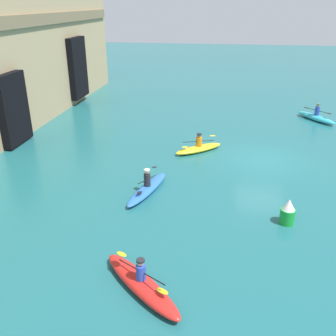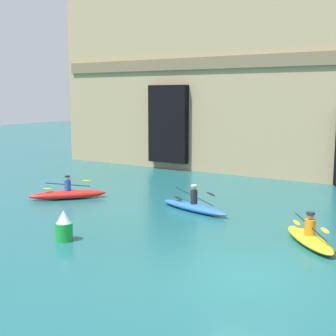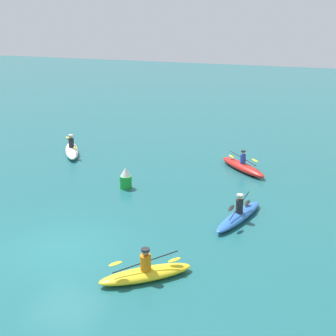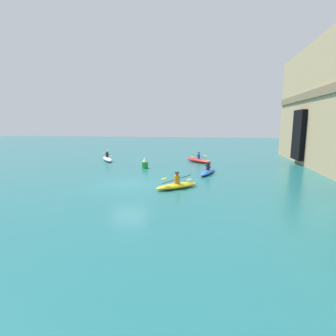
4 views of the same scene
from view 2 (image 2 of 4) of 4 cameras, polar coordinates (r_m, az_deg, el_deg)
The scene contains 5 objects.
ground_plane at distance 13.19m, azimuth 9.52°, elevation -12.72°, with size 120.00×120.00×0.00m, color #1E6066.
kayak_blue at distance 19.73m, azimuth 3.17°, elevation -4.68°, with size 3.63×1.55×1.13m.
kayak_red at distance 22.50m, azimuth -12.10°, elevation -3.11°, with size 2.94×3.11×1.11m.
kayak_yellow at distance 16.08m, azimuth 16.86°, elevation -8.17°, with size 2.56×2.83×1.08m.
marker_buoy at distance 16.10m, azimuth -12.57°, elevation -7.00°, with size 0.57×0.57×1.04m.
Camera 2 is at (4.67, -11.36, 4.82)m, focal length 50.00 mm.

